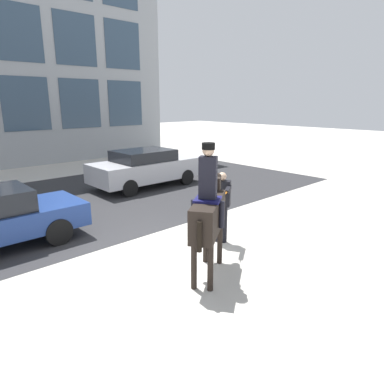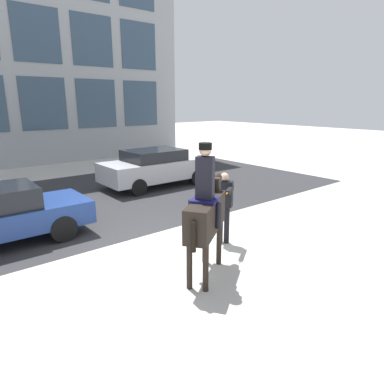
% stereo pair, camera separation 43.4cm
% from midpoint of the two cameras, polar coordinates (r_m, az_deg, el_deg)
% --- Properties ---
extents(ground_plane, '(80.00, 80.00, 0.00)m').
position_cam_midpoint_polar(ground_plane, '(8.59, -5.07, -8.39)').
color(ground_plane, beige).
extents(road_surface, '(20.33, 8.50, 0.01)m').
position_cam_midpoint_polar(road_surface, '(12.60, -17.28, -1.40)').
color(road_surface, '#2D2D30').
rests_on(road_surface, ground_plane).
extents(mounted_horse_lead, '(1.75, 1.34, 2.66)m').
position_cam_midpoint_polar(mounted_horse_lead, '(6.59, 4.25, -3.28)').
color(mounted_horse_lead, black).
rests_on(mounted_horse_lead, ground_plane).
extents(pedestrian_bystander, '(0.71, 0.79, 1.76)m').
position_cam_midpoint_polar(pedestrian_bystander, '(8.25, 6.90, -1.72)').
color(pedestrian_bystander, black).
rests_on(pedestrian_bystander, ground_plane).
extents(street_car_far_lane, '(4.51, 2.01, 1.51)m').
position_cam_midpoint_polar(street_car_far_lane, '(14.12, -5.14, 4.21)').
color(street_car_far_lane, '#B7B7BC').
rests_on(street_car_far_lane, ground_plane).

